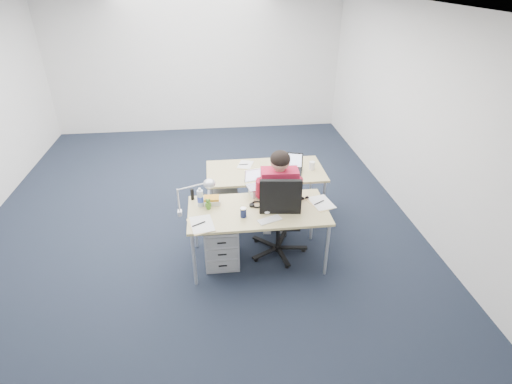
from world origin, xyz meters
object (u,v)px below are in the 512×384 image
(seated_person, at_px, (277,198))
(cordless_phone, at_px, (192,194))
(desk_far, at_px, (265,173))
(silver_laptop, at_px, (259,183))
(can_koozie, at_px, (243,212))
(desk_lamp, at_px, (191,197))
(computer_mouse, at_px, (268,212))
(headphones, at_px, (257,204))
(water_bottle, at_px, (200,197))
(bear_figurine, at_px, (208,204))
(drawer_pedestal_far, at_px, (223,207))
(sunglasses, at_px, (305,198))
(wireless_keyboard, at_px, (270,220))
(drawer_pedestal_near, at_px, (221,242))
(book_stack, at_px, (212,200))
(far_cup, at_px, (312,166))
(dark_laptop, at_px, (288,163))
(desk_near, at_px, (258,213))
(office_chair, at_px, (278,232))

(seated_person, height_order, cordless_phone, seated_person)
(desk_far, bearing_deg, silver_laptop, -104.78)
(can_koozie, distance_m, desk_lamp, 0.61)
(computer_mouse, xyz_separation_m, headphones, (-0.10, 0.18, -0.00))
(desk_far, xyz_separation_m, cordless_phone, (-0.97, -0.68, 0.12))
(water_bottle, bearing_deg, bear_figurine, -41.65)
(drawer_pedestal_far, height_order, silver_laptop, silver_laptop)
(desk_far, relative_size, sunglasses, 13.97)
(computer_mouse, xyz_separation_m, water_bottle, (-0.75, 0.24, 0.10))
(wireless_keyboard, distance_m, bear_figurine, 0.74)
(drawer_pedestal_near, xyz_separation_m, book_stack, (-0.08, 0.15, 0.50))
(wireless_keyboard, height_order, far_cup, far_cup)
(bear_figurine, xyz_separation_m, book_stack, (0.04, 0.11, -0.02))
(drawer_pedestal_far, distance_m, silver_laptop, 0.90)
(cordless_phone, distance_m, dark_laptop, 1.40)
(book_stack, height_order, far_cup, far_cup)
(wireless_keyboard, relative_size, sunglasses, 2.30)
(water_bottle, xyz_separation_m, dark_laptop, (1.17, 0.74, 0.02))
(silver_laptop, bearing_deg, drawer_pedestal_near, -160.86)
(can_koozie, bearing_deg, drawer_pedestal_far, 101.45)
(drawer_pedestal_near, xyz_separation_m, silver_laptop, (0.49, 0.30, 0.60))
(computer_mouse, bearing_deg, cordless_phone, 176.75)
(desk_lamp, bearing_deg, far_cup, 13.58)
(book_stack, bearing_deg, seated_person, 7.58)
(desk_lamp, bearing_deg, desk_far, 28.69)
(seated_person, distance_m, drawer_pedestal_far, 0.95)
(silver_laptop, xyz_separation_m, dark_laptop, (0.47, 0.54, -0.02))
(wireless_keyboard, distance_m, far_cup, 1.41)
(computer_mouse, xyz_separation_m, dark_laptop, (0.42, 0.98, 0.11))
(drawer_pedestal_far, height_order, cordless_phone, cordless_phone)
(wireless_keyboard, bearing_deg, can_koozie, 137.99)
(cordless_phone, bearing_deg, computer_mouse, -35.96)
(seated_person, distance_m, cordless_phone, 1.03)
(desk_near, relative_size, can_koozie, 14.15)
(drawer_pedestal_near, bearing_deg, sunglasses, 6.42)
(office_chair, relative_size, computer_mouse, 10.79)
(headphones, height_order, desk_lamp, desk_lamp)
(can_koozie, bearing_deg, bear_figurine, 151.23)
(computer_mouse, bearing_deg, can_koozie, -148.81)
(headphones, distance_m, desk_lamp, 0.79)
(seated_person, distance_m, bear_figurine, 0.88)
(drawer_pedestal_far, height_order, can_koozie, can_koozie)
(water_bottle, bearing_deg, desk_far, 43.75)
(book_stack, xyz_separation_m, desk_lamp, (-0.23, -0.21, 0.18))
(computer_mouse, distance_m, dark_laptop, 1.07)
(headphones, bearing_deg, desk_near, -108.12)
(far_cup, bearing_deg, seated_person, -131.81)
(desk_far, relative_size, wireless_keyboard, 6.08)
(desk_near, bearing_deg, drawer_pedestal_far, 113.98)
(seated_person, relative_size, headphones, 7.06)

